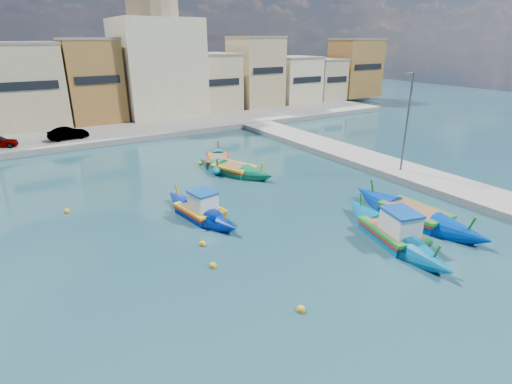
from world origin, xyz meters
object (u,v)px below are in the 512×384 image
object	(u,v)px
luzzu_turquoise_cabin	(393,234)
luzzu_blue_south	(414,216)
church_block	(156,53)
luzzu_green	(234,170)
quay_street_lamp	(407,122)
luzzu_cyan_mid	(218,161)
luzzu_blue_cabin	(200,211)

from	to	relation	value
luzzu_turquoise_cabin	luzzu_blue_south	world-z (taller)	luzzu_turquoise_cabin
luzzu_turquoise_cabin	luzzu_blue_south	size ratio (longest dim) A/B	0.98
church_block	luzzu_green	xyz separation A→B (m)	(-3.37, -26.44, -8.14)
church_block	luzzu_green	size ratio (longest dim) A/B	2.39
luzzu_turquoise_cabin	quay_street_lamp	bearing A→B (deg)	37.51
luzzu_turquoise_cabin	luzzu_cyan_mid	xyz separation A→B (m)	(-1.65, 17.50, -0.11)
luzzu_cyan_mid	church_block	bearing A→B (deg)	82.02
church_block	luzzu_turquoise_cabin	distance (m)	41.79
luzzu_turquoise_cabin	luzzu_green	bearing A→B (deg)	96.79
luzzu_turquoise_cabin	luzzu_blue_south	distance (m)	3.31
quay_street_lamp	luzzu_green	world-z (taller)	quay_street_lamp
luzzu_turquoise_cabin	luzzu_cyan_mid	world-z (taller)	luzzu_turquoise_cabin
church_block	luzzu_turquoise_cabin	size ratio (longest dim) A/B	2.04
church_block	quay_street_lamp	xyz separation A→B (m)	(7.44, -34.00, -4.07)
luzzu_blue_cabin	luzzu_blue_south	world-z (taller)	luzzu_blue_cabin
luzzu_blue_cabin	luzzu_cyan_mid	bearing A→B (deg)	57.21
luzzu_cyan_mid	luzzu_blue_south	world-z (taller)	luzzu_blue_south
luzzu_turquoise_cabin	luzzu_cyan_mid	size ratio (longest dim) A/B	1.19
church_block	luzzu_cyan_mid	size ratio (longest dim) A/B	2.42
church_block	luzzu_blue_cabin	distance (m)	34.84
quay_street_lamp	luzzu_green	xyz separation A→B (m)	(-10.82, 7.56, -4.07)
luzzu_blue_cabin	luzzu_green	size ratio (longest dim) A/B	0.96
church_block	luzzu_blue_south	size ratio (longest dim) A/B	2.00
quay_street_lamp	church_block	bearing A→B (deg)	102.35
quay_street_lamp	luzzu_turquoise_cabin	distance (m)	12.13
luzzu_cyan_mid	luzzu_green	xyz separation A→B (m)	(-0.08, -2.96, 0.02)
quay_street_lamp	luzzu_cyan_mid	bearing A→B (deg)	135.58
luzzu_blue_south	luzzu_turquoise_cabin	bearing A→B (deg)	-161.91
luzzu_cyan_mid	luzzu_blue_cabin	bearing A→B (deg)	-122.79
church_block	luzzu_cyan_mid	distance (m)	25.08
quay_street_lamp	luzzu_blue_south	size ratio (longest dim) A/B	0.84
luzzu_blue_south	luzzu_blue_cabin	bearing A→B (deg)	145.57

